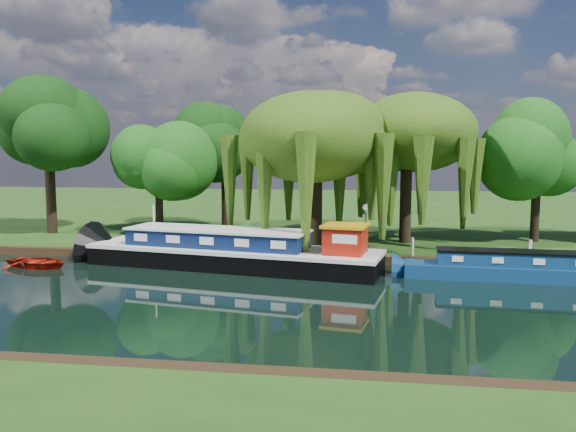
# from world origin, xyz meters

# --- Properties ---
(ground) EXTENTS (120.00, 120.00, 0.00)m
(ground) POSITION_xyz_m (0.00, 0.00, 0.00)
(ground) COLOR black
(far_bank) EXTENTS (120.00, 52.00, 0.45)m
(far_bank) POSITION_xyz_m (0.00, 34.00, 0.23)
(far_bank) COLOR #203F11
(far_bank) RESTS_ON ground
(dutch_barge) EXTENTS (15.86, 6.15, 3.27)m
(dutch_barge) POSITION_xyz_m (-6.22, 6.27, 0.81)
(dutch_barge) COLOR black
(dutch_barge) RESTS_ON ground
(narrowboat) EXTENTS (10.29, 2.32, 1.49)m
(narrowboat) POSITION_xyz_m (7.51, 5.36, 0.53)
(narrowboat) COLOR navy
(narrowboat) RESTS_ON ground
(red_dinghy) EXTENTS (3.96, 3.21, 0.72)m
(red_dinghy) POSITION_xyz_m (-16.45, 4.94, 0.00)
(red_dinghy) COLOR maroon
(red_dinghy) RESTS_ON ground
(willow_left) EXTENTS (7.12, 7.12, 8.53)m
(willow_left) POSITION_xyz_m (-2.37, 10.53, 6.64)
(willow_left) COLOR black
(willow_left) RESTS_ON far_bank
(willow_right) EXTENTS (6.82, 6.82, 8.31)m
(willow_right) POSITION_xyz_m (2.90, 13.10, 6.51)
(willow_right) COLOR black
(willow_right) RESTS_ON far_bank
(tree_far_left) EXTENTS (4.52, 4.52, 7.29)m
(tree_far_left) POSITION_xyz_m (-13.07, 13.61, 5.45)
(tree_far_left) COLOR black
(tree_far_left) RESTS_ON far_bank
(tree_far_back) EXTENTS (5.69, 5.69, 9.57)m
(tree_far_back) POSITION_xyz_m (-20.90, 13.83, 7.11)
(tree_far_back) COLOR black
(tree_far_back) RESTS_ON far_bank
(tree_far_mid) EXTENTS (5.09, 5.09, 8.33)m
(tree_far_mid) POSITION_xyz_m (-9.69, 17.96, 6.20)
(tree_far_mid) COLOR black
(tree_far_mid) RESTS_ON far_bank
(tree_far_right) EXTENTS (4.62, 4.62, 7.56)m
(tree_far_right) POSITION_xyz_m (10.92, 14.62, 5.66)
(tree_far_right) COLOR black
(tree_far_right) RESTS_ON far_bank
(lamppost) EXTENTS (0.36, 0.36, 2.56)m
(lamppost) POSITION_xyz_m (0.50, 10.50, 2.42)
(lamppost) COLOR silver
(lamppost) RESTS_ON far_bank
(mooring_posts) EXTENTS (19.16, 0.16, 1.00)m
(mooring_posts) POSITION_xyz_m (-0.50, 8.40, 0.95)
(mooring_posts) COLOR silver
(mooring_posts) RESTS_ON far_bank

